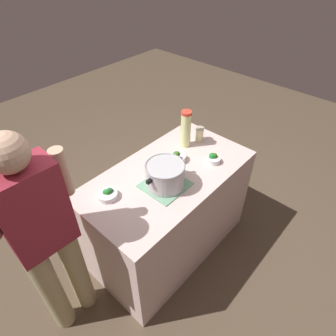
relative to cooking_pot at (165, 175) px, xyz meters
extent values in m
plane|color=brown|center=(-0.11, -0.07, -0.98)|extent=(8.00, 8.00, 0.00)
cube|color=beige|center=(-0.11, -0.07, -0.54)|extent=(1.37, 0.74, 0.88)
cube|color=#71A885|center=(0.00, 0.00, -0.10)|extent=(0.30, 0.29, 0.01)
cylinder|color=#B7B7BC|center=(0.00, 0.00, -0.01)|extent=(0.27, 0.27, 0.17)
torus|color=#99999E|center=(0.00, 0.00, 0.08)|extent=(0.28, 0.28, 0.01)
cube|color=black|center=(-0.15, 0.00, 0.04)|extent=(0.04, 0.02, 0.02)
cube|color=black|center=(0.15, 0.00, 0.04)|extent=(0.04, 0.02, 0.02)
cylinder|color=#E9F09D|center=(-0.48, -0.21, 0.05)|extent=(0.08, 0.08, 0.30)
cylinder|color=red|center=(-0.48, -0.21, 0.21)|extent=(0.09, 0.09, 0.02)
ellipsoid|color=yellow|center=(-0.46, -0.21, 0.13)|extent=(0.04, 0.04, 0.01)
cylinder|color=beige|center=(-0.61, -0.16, -0.04)|extent=(0.07, 0.07, 0.12)
cylinder|color=#B2AD99|center=(-0.61, -0.16, 0.02)|extent=(0.07, 0.07, 0.01)
cylinder|color=silver|center=(0.35, -0.21, -0.08)|extent=(0.14, 0.14, 0.04)
ellipsoid|color=#236E27|center=(0.35, -0.21, -0.06)|extent=(0.04, 0.04, 0.05)
ellipsoid|color=#26642E|center=(0.33, -0.21, -0.06)|extent=(0.05, 0.05, 0.06)
ellipsoid|color=#267B2F|center=(0.35, -0.22, -0.06)|extent=(0.04, 0.04, 0.05)
cylinder|color=silver|center=(-0.45, 0.10, -0.08)|extent=(0.10, 0.10, 0.04)
ellipsoid|color=#2F691F|center=(-0.46, 0.10, -0.05)|extent=(0.05, 0.05, 0.05)
ellipsoid|color=#1F7F2E|center=(-0.45, 0.09, -0.05)|extent=(0.05, 0.05, 0.06)
cylinder|color=silver|center=(-0.28, -0.12, -0.08)|extent=(0.13, 0.13, 0.05)
ellipsoid|color=#396C1E|center=(-0.28, -0.13, -0.05)|extent=(0.04, 0.04, 0.05)
ellipsoid|color=#366537|center=(-0.28, -0.14, -0.05)|extent=(0.05, 0.05, 0.05)
ellipsoid|color=#356A2A|center=(-0.29, -0.14, -0.05)|extent=(0.04, 0.04, 0.04)
cylinder|color=tan|center=(0.72, -0.19, -0.54)|extent=(0.14, 0.14, 0.88)
cylinder|color=tan|center=(0.92, -0.19, -0.54)|extent=(0.14, 0.14, 0.88)
cube|color=maroon|center=(0.82, -0.19, 0.18)|extent=(0.35, 0.22, 0.56)
sphere|color=tan|center=(0.82, -0.19, 0.56)|extent=(0.20, 0.20, 0.20)
cylinder|color=tan|center=(0.61, -0.19, 0.31)|extent=(0.08, 0.08, 0.30)
camera|label=1|loc=(1.10, 1.02, 1.33)|focal=30.83mm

